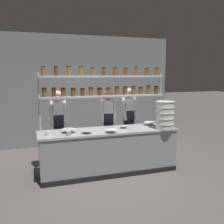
# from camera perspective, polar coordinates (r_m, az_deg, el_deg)

# --- Properties ---
(ground_plane) EXTENTS (40.00, 40.00, 0.00)m
(ground_plane) POSITION_cam_1_polar(r_m,az_deg,el_deg) (5.49, -0.76, -13.47)
(ground_plane) COLOR #5B5651
(back_wall) EXTENTS (5.28, 0.12, 3.17)m
(back_wall) POSITION_cam_1_polar(r_m,az_deg,el_deg) (7.44, -6.30, 4.88)
(back_wall) COLOR gray
(back_wall) RESTS_ON ground_plane
(prep_counter) EXTENTS (2.88, 0.76, 0.92)m
(prep_counter) POSITION_cam_1_polar(r_m,az_deg,el_deg) (5.33, -0.76, -8.90)
(prep_counter) COLOR gray
(prep_counter) RESTS_ON ground_plane
(spice_shelf_unit) EXTENTS (2.77, 0.28, 2.23)m
(spice_shelf_unit) POSITION_cam_1_polar(r_m,az_deg,el_deg) (5.41, -1.76, 5.56)
(spice_shelf_unit) COLOR #ADAFB5
(spice_shelf_unit) RESTS_ON ground_plane
(chef_left) EXTENTS (0.37, 0.30, 1.71)m
(chef_left) POSITION_cam_1_polar(r_m,az_deg,el_deg) (5.69, -12.12, -2.44)
(chef_left) COLOR black
(chef_left) RESTS_ON ground_plane
(chef_center) EXTENTS (0.41, 0.34, 1.69)m
(chef_center) POSITION_cam_1_polar(r_m,az_deg,el_deg) (5.86, -0.83, -2.07)
(chef_center) COLOR black
(chef_center) RESTS_ON ground_plane
(chef_right) EXTENTS (0.36, 0.30, 1.74)m
(chef_right) POSITION_cam_1_polar(r_m,az_deg,el_deg) (6.08, 3.90, -1.38)
(chef_right) COLOR black
(chef_right) RESTS_ON ground_plane
(container_stack) EXTENTS (0.39, 0.39, 0.59)m
(container_stack) POSITION_cam_1_polar(r_m,az_deg,el_deg) (5.37, 11.98, -0.69)
(container_stack) COLOR white
(container_stack) RESTS_ON prep_counter
(prep_bowl_near_left) EXTENTS (0.18, 0.18, 0.05)m
(prep_bowl_near_left) POSITION_cam_1_polar(r_m,az_deg,el_deg) (5.36, 2.69, -3.46)
(prep_bowl_near_left) COLOR #B2B7BC
(prep_bowl_near_left) RESTS_ON prep_counter
(prep_bowl_center_front) EXTENTS (0.24, 0.24, 0.07)m
(prep_bowl_center_front) POSITION_cam_1_polar(r_m,az_deg,el_deg) (4.94, -0.15, -4.39)
(prep_bowl_center_front) COLOR silver
(prep_bowl_center_front) RESTS_ON prep_counter
(prep_bowl_center_back) EXTENTS (0.28, 0.28, 0.08)m
(prep_bowl_center_back) POSITION_cam_1_polar(r_m,az_deg,el_deg) (5.00, -9.83, -4.29)
(prep_bowl_center_back) COLOR silver
(prep_bowl_center_back) RESTS_ON prep_counter
(prep_bowl_near_right) EXTENTS (0.27, 0.27, 0.07)m
(prep_bowl_near_right) POSITION_cam_1_polar(r_m,az_deg,el_deg) (5.72, 8.68, -2.65)
(prep_bowl_near_right) COLOR white
(prep_bowl_near_right) RESTS_ON prep_counter
(prep_bowl_far_left) EXTENTS (0.22, 0.22, 0.06)m
(prep_bowl_far_left) POSITION_cam_1_polar(r_m,az_deg,el_deg) (4.90, -5.75, -4.58)
(prep_bowl_far_left) COLOR #B2B7BC
(prep_bowl_far_left) RESTS_ON prep_counter
(serving_cup_front) EXTENTS (0.09, 0.09, 0.09)m
(serving_cup_front) POSITION_cam_1_polar(r_m,az_deg,el_deg) (4.77, -9.89, -4.86)
(serving_cup_front) COLOR #B2B7BC
(serving_cup_front) RESTS_ON prep_counter
(serving_cup_by_board) EXTENTS (0.09, 0.09, 0.09)m
(serving_cup_by_board) POSITION_cam_1_polar(r_m,az_deg,el_deg) (4.86, -14.44, -4.75)
(serving_cup_by_board) COLOR silver
(serving_cup_by_board) RESTS_ON prep_counter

